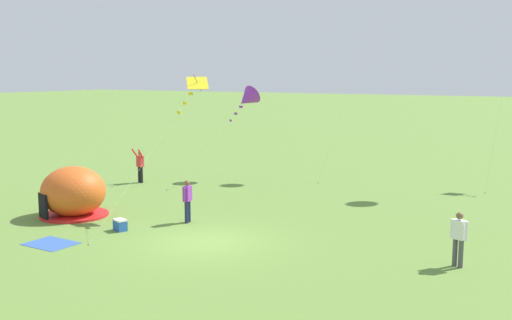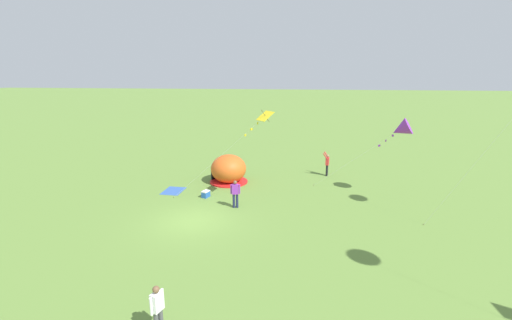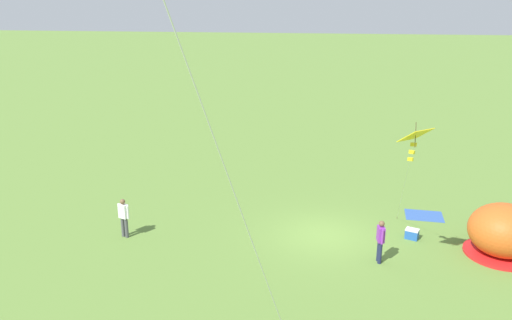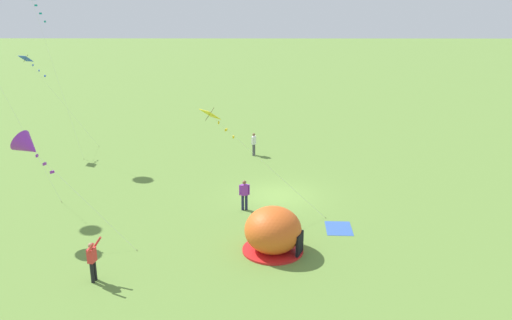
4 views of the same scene
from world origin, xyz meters
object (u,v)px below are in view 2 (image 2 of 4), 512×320
Objects in this scene: person_flying_kite at (327,163)px; kite_purple at (401,129)px; person_watching_sky at (235,193)px; popup_tent at (228,169)px; kite_yellow at (261,120)px; person_near_tent at (157,308)px; cooler_box at (206,194)px.

kite_purple is (4.37, 4.07, 3.50)m from person_flying_kite.
kite_purple is (-3.12, 9.98, 3.54)m from person_watching_sky.
popup_tent reaches higher than person_watching_sky.
popup_tent is 0.42× the size of kite_yellow.
kite_yellow is (4.14, 2.92, 4.30)m from popup_tent.
kite_yellow is (-11.17, 1.87, 4.33)m from person_near_tent.
kite_purple reaches higher than person_near_tent.
kite_purple is at bearing 142.72° from person_near_tent.
person_watching_sky is 1.00× the size of person_near_tent.
popup_tent is 1.63× the size of person_near_tent.
cooler_box is 0.36× the size of person_near_tent.
person_near_tent is 0.26× the size of kite_yellow.
kite_purple is 0.91× the size of kite_yellow.
popup_tent reaches higher than person_near_tent.
cooler_box is at bearing -123.34° from person_watching_sky.
kite_yellow is (2.46, -8.51, 0.79)m from kite_purple.
person_near_tent is (10.51, -0.40, 0.00)m from person_watching_sky.
cooler_box is at bearing -102.56° from kite_yellow.
person_watching_sky is (4.80, 1.45, -0.03)m from popup_tent.
popup_tent reaches higher than person_flying_kite.
person_watching_sky is at bearing 16.76° from popup_tent.
cooler_box is 13.09m from kite_purple.
person_flying_kite is (-2.69, 7.36, 0.00)m from popup_tent.
person_flying_kite is 9.21m from kite_yellow.
person_near_tent is 17.50m from kite_purple.
popup_tent is 1.63× the size of person_watching_sky.
person_near_tent is at bearing 8.89° from cooler_box.
cooler_box is at bearing -14.10° from popup_tent.
cooler_box is at bearing -171.11° from person_near_tent.
person_near_tent is 19.08m from person_flying_kite.
cooler_box is 10.18m from person_flying_kite.
person_near_tent reaches higher than cooler_box.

